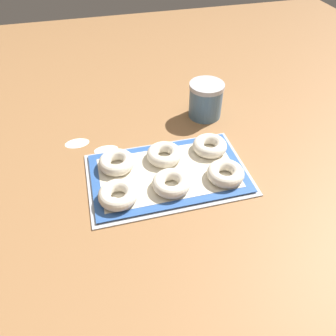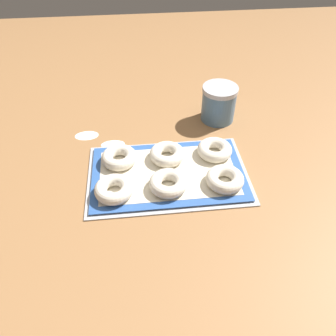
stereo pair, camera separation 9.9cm
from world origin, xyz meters
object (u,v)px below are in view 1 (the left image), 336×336
Objects in this scene: bagel_front_left at (118,195)px; bagel_back_left at (117,162)px; baking_tray at (168,174)px; flour_canister at (206,100)px; bagel_front_right at (226,173)px; bagel_back_right at (210,146)px; bagel_front_center at (173,183)px; bagel_back_center at (164,154)px.

bagel_back_left is at bearing 83.67° from bagel_front_left.
baking_tray is 3.71× the size of flour_canister.
flour_canister is at bearing 80.97° from bagel_front_right.
bagel_front_left and bagel_back_right have the same top height.
bagel_front_center is 1.00× the size of bagel_back_center.
bagel_front_left reaches higher than baking_tray.
bagel_back_right is 0.21m from flour_canister.
bagel_front_right is 1.00× the size of bagel_back_right.
bagel_front_left and bagel_back_left have the same top height.
bagel_front_left is 0.31m from bagel_front_right.
baking_tray is 0.07m from bagel_back_center.
bagel_front_left is at bearing -136.97° from flour_canister.
bagel_back_left is at bearing 179.77° from bagel_back_center.
bagel_front_right is 0.32m from bagel_back_left.
baking_tray is 0.34m from flour_canister.
flour_canister reaches higher than bagel_back_left.
bagel_front_left is at bearing -156.39° from baking_tray.
bagel_back_right is at bearing 90.81° from bagel_front_right.
flour_canister is (0.21, 0.27, 0.06)m from baking_tray.
flour_canister is (0.20, 0.21, 0.04)m from bagel_back_center.
bagel_front_center and bagel_back_right have the same top height.
bagel_back_right is (0.29, 0.00, 0.00)m from bagel_back_left.
flour_canister is at bearing 43.03° from bagel_front_left.
bagel_back_center is at bearing -134.19° from flour_canister.
bagel_front_right is at bearing -0.21° from bagel_front_center.
flour_canister reaches higher than bagel_back_right.
baking_tray is 0.07m from bagel_front_center.
flour_canister is (0.35, 0.21, 0.04)m from bagel_back_left.
bagel_front_right and bagel_back_center have the same top height.
flour_canister is at bearing 52.57° from baking_tray.
bagel_back_left is 0.14m from bagel_back_center.
flour_canister reaches higher than baking_tray.
bagel_front_center is 0.85× the size of flour_canister.
bagel_back_right is at bearing 0.75° from bagel_back_left.
bagel_back_center and bagel_back_right have the same top height.
baking_tray is 0.17m from bagel_front_left.
bagel_front_center is at bearing -140.55° from bagel_back_right.
bagel_front_center and bagel_front_right have the same top height.
bagel_front_left and bagel_back_center have the same top height.
bagel_front_left is 0.13m from bagel_back_left.
bagel_front_right is at bearing -89.19° from bagel_back_right.
bagel_front_right is at bearing 1.07° from bagel_front_left.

